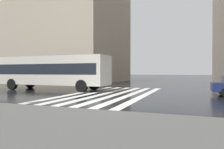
# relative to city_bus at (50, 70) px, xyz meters

# --- Properties ---
(ground_plane) EXTENTS (220.00, 220.00, 0.00)m
(ground_plane) POSITION_rel_city_bus_xyz_m (-5.50, -8.71, -1.76)
(ground_plane) COLOR black
(zebra_crossing) EXTENTS (13.00, 5.50, 0.01)m
(zebra_crossing) POSITION_rel_city_bus_xyz_m (-1.50, -6.46, -1.76)
(zebra_crossing) COLOR silver
(zebra_crossing) RESTS_ON ground_plane
(haussmann_block_mid) EXTENTS (16.49, 25.86, 19.18)m
(haussmann_block_mid) POSITION_rel_city_bus_xyz_m (15.25, 11.95, 7.63)
(haussmann_block_mid) COLOR tan
(haussmann_block_mid) RESTS_ON ground_plane
(city_bus) EXTENTS (2.60, 11.00, 3.00)m
(city_bus) POSITION_rel_city_bus_xyz_m (0.00, 0.00, 0.00)
(city_bus) COLOR beige
(city_bus) RESTS_ON ground_plane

